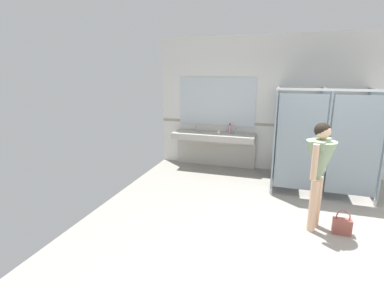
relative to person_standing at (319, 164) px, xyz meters
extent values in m
cube|color=gray|center=(0.24, -0.40, -1.03)|extent=(7.24, 6.41, 0.10)
cube|color=silver|center=(0.24, 2.56, 0.52)|extent=(7.24, 0.12, 3.00)
cube|color=#9E937F|center=(0.24, 2.50, 0.07)|extent=(7.24, 0.01, 0.06)
cube|color=#B2ADA3|center=(-2.02, 2.22, -0.21)|extent=(1.90, 0.53, 0.14)
cube|color=#B2ADA3|center=(-2.02, 2.44, -0.63)|extent=(1.90, 0.08, 0.69)
cube|color=#ADADA8|center=(-2.49, 2.19, -0.19)|extent=(0.42, 0.29, 0.11)
cylinder|color=silver|center=(-2.49, 2.39, -0.09)|extent=(0.04, 0.04, 0.11)
cylinder|color=silver|center=(-2.49, 2.34, -0.04)|extent=(0.03, 0.11, 0.03)
sphere|color=silver|center=(-2.42, 2.40, -0.11)|extent=(0.04, 0.04, 0.04)
cube|color=#ADADA8|center=(-1.55, 2.19, -0.19)|extent=(0.42, 0.29, 0.11)
cylinder|color=silver|center=(-1.55, 2.39, -0.09)|extent=(0.04, 0.04, 0.11)
cylinder|color=silver|center=(-1.55, 2.34, -0.04)|extent=(0.03, 0.11, 0.03)
sphere|color=silver|center=(-1.48, 2.40, -0.11)|extent=(0.04, 0.04, 0.04)
cube|color=silver|center=(-2.02, 2.49, 0.56)|extent=(1.80, 0.02, 1.11)
cube|color=gray|center=(-0.64, 1.75, 0.04)|extent=(0.03, 1.47, 1.79)
cylinder|color=silver|center=(-0.64, 1.07, -0.92)|extent=(0.05, 0.05, 0.12)
cube|color=gray|center=(0.21, 1.75, 0.04)|extent=(0.03, 1.47, 1.79)
cylinder|color=silver|center=(0.21, 1.07, -0.92)|extent=(0.05, 0.05, 0.12)
cube|color=gray|center=(1.07, 1.75, 0.04)|extent=(0.03, 1.47, 1.79)
cylinder|color=silver|center=(1.07, 1.07, -0.92)|extent=(0.05, 0.05, 0.12)
cube|color=gray|center=(-0.21, 1.04, 0.04)|extent=(0.78, 0.04, 1.69)
cube|color=gray|center=(0.64, 1.04, 0.04)|extent=(0.78, 0.03, 1.69)
cube|color=#B7BABF|center=(0.21, 1.04, 0.96)|extent=(1.78, 0.04, 0.04)
cylinder|color=#DBAD89|center=(0.03, 0.08, -0.59)|extent=(0.11, 0.11, 0.77)
cylinder|color=#DBAD89|center=(-0.03, -0.08, -0.59)|extent=(0.11, 0.11, 0.77)
cone|color=gray|center=(0.00, 0.00, 0.00)|extent=(0.52, 0.52, 0.66)
cube|color=gray|center=(0.00, 0.00, 0.30)|extent=(0.30, 0.44, 0.10)
cylinder|color=#DBAD89|center=(0.09, 0.22, 0.09)|extent=(0.08, 0.08, 0.49)
cylinder|color=#DBAD89|center=(-0.09, -0.22, 0.09)|extent=(0.08, 0.08, 0.49)
sphere|color=#DBAD89|center=(0.00, 0.00, 0.46)|extent=(0.21, 0.21, 0.21)
sphere|color=black|center=(-0.01, 0.00, 0.48)|extent=(0.21, 0.21, 0.21)
cube|color=#934C42|center=(0.37, -0.05, -0.87)|extent=(0.24, 0.11, 0.22)
torus|color=#934C42|center=(0.37, -0.05, -0.71)|extent=(0.19, 0.02, 0.19)
cylinder|color=#D899B2|center=(-1.68, 2.38, -0.05)|extent=(0.07, 0.07, 0.19)
cylinder|color=black|center=(-1.68, 2.38, 0.06)|extent=(0.03, 0.03, 0.04)
cylinder|color=beige|center=(-1.89, 2.16, -0.10)|extent=(0.07, 0.07, 0.08)
camera|label=1|loc=(-0.54, -4.18, 1.25)|focal=27.23mm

